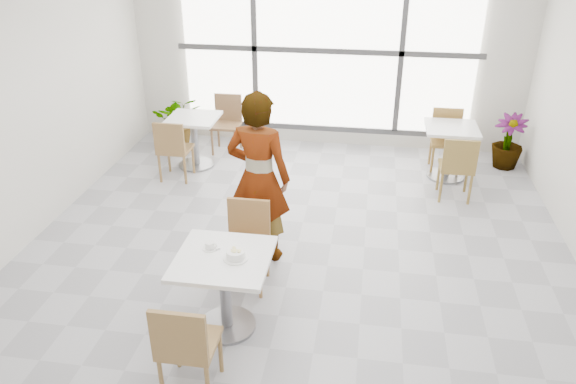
# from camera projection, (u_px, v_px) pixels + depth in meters

# --- Properties ---
(floor) EXTENTS (7.00, 7.00, 0.00)m
(floor) POSITION_uv_depth(u_px,v_px,m) (292.00, 263.00, 5.87)
(floor) COLOR #9E9EA5
(floor) RESTS_ON ground
(wall_back) EXTENTS (6.00, 0.00, 6.00)m
(wall_back) POSITION_uv_depth(u_px,v_px,m) (327.00, 50.00, 8.28)
(wall_back) COLOR silver
(wall_back) RESTS_ON ground
(wall_left) EXTENTS (0.00, 7.00, 7.00)m
(wall_left) POSITION_uv_depth(u_px,v_px,m) (3.00, 115.00, 5.61)
(wall_left) COLOR silver
(wall_left) RESTS_ON ground
(window) EXTENTS (4.60, 0.07, 2.52)m
(window) POSITION_uv_depth(u_px,v_px,m) (327.00, 51.00, 8.22)
(window) COLOR white
(window) RESTS_ON ground
(main_table) EXTENTS (0.80, 0.80, 0.75)m
(main_table) POSITION_uv_depth(u_px,v_px,m) (224.00, 279.00, 4.74)
(main_table) COLOR white
(main_table) RESTS_ON ground
(chair_near) EXTENTS (0.42, 0.42, 0.87)m
(chair_near) POSITION_uv_depth(u_px,v_px,m) (185.00, 344.00, 4.06)
(chair_near) COLOR olive
(chair_near) RESTS_ON ground
(chair_far) EXTENTS (0.42, 0.42, 0.87)m
(chair_far) POSITION_uv_depth(u_px,v_px,m) (247.00, 238.00, 5.38)
(chair_far) COLOR #9A6B3B
(chair_far) RESTS_ON ground
(oatmeal_bowl) EXTENTS (0.21, 0.21, 0.10)m
(oatmeal_bowl) POSITION_uv_depth(u_px,v_px,m) (236.00, 254.00, 4.59)
(oatmeal_bowl) COLOR white
(oatmeal_bowl) RESTS_ON main_table
(coffee_cup) EXTENTS (0.16, 0.13, 0.07)m
(coffee_cup) POSITION_uv_depth(u_px,v_px,m) (210.00, 246.00, 4.73)
(coffee_cup) COLOR white
(coffee_cup) RESTS_ON main_table
(person) EXTENTS (0.72, 0.52, 1.84)m
(person) POSITION_uv_depth(u_px,v_px,m) (259.00, 178.00, 5.62)
(person) COLOR black
(person) RESTS_ON ground
(bg_table_left) EXTENTS (0.70, 0.70, 0.75)m
(bg_table_left) POSITION_uv_depth(u_px,v_px,m) (194.00, 134.00, 7.93)
(bg_table_left) COLOR white
(bg_table_left) RESTS_ON ground
(bg_table_right) EXTENTS (0.70, 0.70, 0.75)m
(bg_table_right) POSITION_uv_depth(u_px,v_px,m) (449.00, 145.00, 7.57)
(bg_table_right) COLOR white
(bg_table_right) RESTS_ON ground
(bg_chair_left_near) EXTENTS (0.42, 0.42, 0.87)m
(bg_chair_left_near) POSITION_uv_depth(u_px,v_px,m) (173.00, 147.00, 7.48)
(bg_chair_left_near) COLOR olive
(bg_chair_left_near) RESTS_ON ground
(bg_chair_left_far) EXTENTS (0.42, 0.42, 0.87)m
(bg_chair_left_far) POSITION_uv_depth(u_px,v_px,m) (227.00, 119.00, 8.47)
(bg_chair_left_far) COLOR brown
(bg_chair_left_far) RESTS_ON ground
(bg_chair_right_near) EXTENTS (0.42, 0.42, 0.87)m
(bg_chair_right_near) POSITION_uv_depth(u_px,v_px,m) (458.00, 164.00, 6.95)
(bg_chair_right_near) COLOR olive
(bg_chair_right_near) RESTS_ON ground
(bg_chair_right_far) EXTENTS (0.42, 0.42, 0.87)m
(bg_chair_right_far) POSITION_uv_depth(u_px,v_px,m) (446.00, 135.00, 7.85)
(bg_chair_right_far) COLOR olive
(bg_chair_right_far) RESTS_ON ground
(plant_left) EXTENTS (0.91, 0.85, 0.83)m
(plant_left) POSITION_uv_depth(u_px,v_px,m) (178.00, 120.00, 8.67)
(plant_left) COLOR #37743A
(plant_left) RESTS_ON ground
(plant_right) EXTENTS (0.59, 0.59, 0.80)m
(plant_right) POSITION_uv_depth(u_px,v_px,m) (508.00, 141.00, 7.92)
(plant_right) COLOR #56743F
(plant_right) RESTS_ON ground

